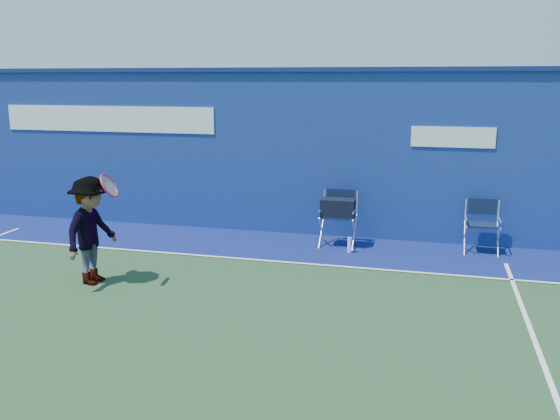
% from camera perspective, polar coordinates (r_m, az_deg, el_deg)
% --- Properties ---
extents(ground, '(80.00, 80.00, 0.00)m').
position_cam_1_polar(ground, '(7.10, -14.75, -11.88)').
color(ground, '#244526').
rests_on(ground, ground).
extents(stadium_wall, '(24.00, 0.50, 3.08)m').
position_cam_1_polar(stadium_wall, '(11.36, -2.40, 5.80)').
color(stadium_wall, navy).
rests_on(stadium_wall, ground).
extents(out_of_bounds_strip, '(24.00, 1.80, 0.01)m').
position_cam_1_polar(out_of_bounds_strip, '(10.63, -4.02, -3.20)').
color(out_of_bounds_strip, navy).
rests_on(out_of_bounds_strip, ground).
extents(court_lines, '(24.00, 12.00, 0.01)m').
position_cam_1_polar(court_lines, '(7.57, -12.53, -10.06)').
color(court_lines, white).
rests_on(court_lines, out_of_bounds_strip).
extents(directors_chair_left, '(0.58, 0.52, 0.97)m').
position_cam_1_polar(directors_chair_left, '(10.42, 5.61, -1.27)').
color(directors_chair_left, silver).
rests_on(directors_chair_left, ground).
extents(directors_chair_right, '(0.53, 0.48, 0.89)m').
position_cam_1_polar(directors_chair_right, '(10.55, 18.79, -2.42)').
color(directors_chair_right, silver).
rests_on(directors_chair_right, ground).
extents(water_bottle, '(0.07, 0.07, 0.27)m').
position_cam_1_polar(water_bottle, '(10.07, 6.71, -3.39)').
color(water_bottle, silver).
rests_on(water_bottle, ground).
extents(tennis_player, '(0.86, 1.04, 1.63)m').
position_cam_1_polar(tennis_player, '(8.82, -17.70, -1.88)').
color(tennis_player, '#EA4738').
rests_on(tennis_player, ground).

